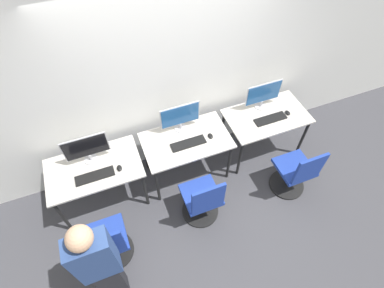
% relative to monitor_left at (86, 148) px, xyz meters
% --- Properties ---
extents(ground_plane, '(20.00, 20.00, 0.00)m').
position_rel_monitor_left_xyz_m(ground_plane, '(1.18, -0.46, -0.96)').
color(ground_plane, '#3D3D42').
extents(wall_back, '(12.00, 0.05, 2.80)m').
position_rel_monitor_left_xyz_m(wall_back, '(1.18, 0.33, 0.44)').
color(wall_back, silver).
rests_on(wall_back, ground_plane).
extents(desk_left, '(1.11, 0.67, 0.74)m').
position_rel_monitor_left_xyz_m(desk_left, '(0.00, -0.13, -0.31)').
color(desk_left, '#BCB7AD').
rests_on(desk_left, ground_plane).
extents(monitor_left, '(0.51, 0.17, 0.40)m').
position_rel_monitor_left_xyz_m(monitor_left, '(0.00, 0.00, 0.00)').
color(monitor_left, '#B2B2B7').
rests_on(monitor_left, desk_left).
extents(keyboard_left, '(0.45, 0.14, 0.02)m').
position_rel_monitor_left_xyz_m(keyboard_left, '(0.00, -0.26, -0.21)').
color(keyboard_left, black).
rests_on(keyboard_left, desk_left).
extents(mouse_left, '(0.06, 0.09, 0.03)m').
position_rel_monitor_left_xyz_m(mouse_left, '(0.29, -0.26, -0.21)').
color(mouse_left, black).
rests_on(mouse_left, desk_left).
extents(office_chair_left, '(0.48, 0.48, 0.92)m').
position_rel_monitor_left_xyz_m(office_chair_left, '(-0.06, -0.94, -0.58)').
color(office_chair_left, black).
rests_on(office_chair_left, ground_plane).
extents(person_left, '(0.36, 0.21, 1.61)m').
position_rel_monitor_left_xyz_m(person_left, '(-0.11, -1.31, -0.09)').
color(person_left, '#232328').
rests_on(person_left, ground_plane).
extents(desk_center, '(1.11, 0.67, 0.74)m').
position_rel_monitor_left_xyz_m(desk_center, '(1.18, -0.13, -0.31)').
color(desk_center, '#BCB7AD').
rests_on(desk_center, ground_plane).
extents(monitor_center, '(0.51, 0.17, 0.40)m').
position_rel_monitor_left_xyz_m(monitor_center, '(1.18, 0.08, 0.00)').
color(monitor_center, '#B2B2B7').
rests_on(monitor_center, desk_center).
extents(keyboard_center, '(0.45, 0.14, 0.02)m').
position_rel_monitor_left_xyz_m(keyboard_center, '(1.18, -0.20, -0.21)').
color(keyboard_center, black).
rests_on(keyboard_center, desk_center).
extents(mouse_center, '(0.06, 0.09, 0.03)m').
position_rel_monitor_left_xyz_m(mouse_center, '(1.48, -0.19, -0.21)').
color(mouse_center, black).
rests_on(mouse_center, desk_center).
extents(office_chair_center, '(0.48, 0.48, 0.92)m').
position_rel_monitor_left_xyz_m(office_chair_center, '(1.12, -0.83, -0.58)').
color(office_chair_center, black).
rests_on(office_chair_center, ground_plane).
extents(desk_right, '(1.11, 0.67, 0.74)m').
position_rel_monitor_left_xyz_m(desk_right, '(2.35, -0.13, -0.31)').
color(desk_right, '#BCB7AD').
rests_on(desk_right, ground_plane).
extents(monitor_right, '(0.51, 0.17, 0.40)m').
position_rel_monitor_left_xyz_m(monitor_right, '(2.35, 0.06, 0.00)').
color(monitor_right, '#B2B2B7').
rests_on(monitor_right, desk_right).
extents(keyboard_right, '(0.45, 0.14, 0.02)m').
position_rel_monitor_left_xyz_m(keyboard_right, '(2.35, -0.21, -0.21)').
color(keyboard_right, black).
rests_on(keyboard_right, desk_right).
extents(mouse_right, '(0.06, 0.09, 0.03)m').
position_rel_monitor_left_xyz_m(mouse_right, '(2.63, -0.20, -0.21)').
color(mouse_right, black).
rests_on(mouse_right, desk_right).
extents(office_chair_right, '(0.48, 0.48, 0.92)m').
position_rel_monitor_left_xyz_m(office_chair_right, '(2.41, -0.90, -0.58)').
color(office_chair_right, black).
rests_on(office_chair_right, ground_plane).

